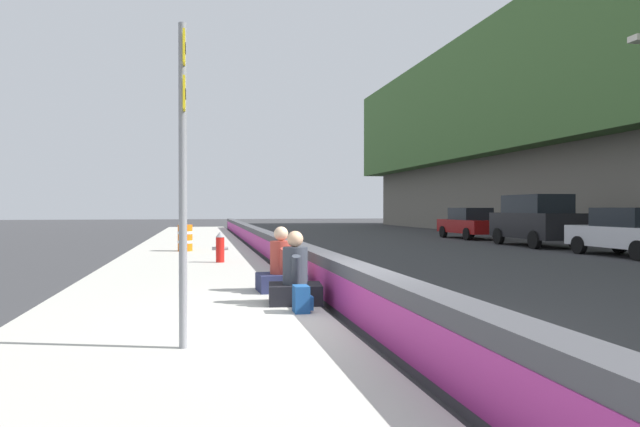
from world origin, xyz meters
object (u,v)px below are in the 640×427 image
Objects in this scene: construction_barrel at (185,238)px; parked_car_fourth at (535,220)px; fire_hydrant at (220,247)px; backpack at (302,299)px; seated_person_foreground at (295,281)px; parked_car_midline at (469,223)px; seated_person_middle at (281,271)px; route_sign_post at (183,161)px; parked_car_third at (629,232)px.

parked_car_fourth is at bearing -84.43° from construction_barrel.
backpack is at bearing -173.47° from fire_hydrant.
parked_car_midline is at bearing -33.44° from seated_person_foreground.
seated_person_middle is (1.42, 0.03, 0.01)m from seated_person_foreground.
construction_barrel reaches higher than fire_hydrant.
route_sign_post is at bearing 137.52° from parked_car_fourth.
parked_car_fourth is at bearing -47.42° from seated_person_middle.
fire_hydrant is 8.19m from backpack.
route_sign_post is 9.00× the size of backpack.
seated_person_foreground is 2.96× the size of backpack.
backpack is 0.09× the size of parked_car_third.
parked_car_midline is (18.29, -13.04, 0.35)m from seated_person_middle.
seated_person_foreground is 23.61m from parked_car_midline.
seated_person_middle reaches higher than construction_barrel.
route_sign_post is at bearing 125.50° from parked_car_third.
backpack is 24.32m from parked_car_midline.
parked_car_third is (-4.02, -15.10, 0.24)m from construction_barrel.
parked_car_fourth is (13.35, -12.96, 0.67)m from seated_person_foreground.
seated_person_middle is (4.06, -1.66, -1.69)m from route_sign_post.
parked_car_midline is (22.35, -14.70, -1.35)m from route_sign_post.
parked_car_third reaches higher than seated_person_middle.
parked_car_fourth reaches higher than backpack.
parked_car_third is at bearing -179.87° from parked_car_midline.
backpack is 0.42× the size of construction_barrel.
route_sign_post is 21.72m from parked_car_fourth.
seated_person_middle is 22.46m from parked_car_midline.
seated_person_foreground is (2.64, -1.69, -1.70)m from route_sign_post.
route_sign_post reaches higher than seated_person_middle.
seated_person_foreground is 0.24× the size of parked_car_fourth.
backpack is at bearing 177.69° from seated_person_foreground.
seated_person_foreground is 0.26× the size of parked_car_midline.
backpack is at bearing -42.20° from route_sign_post.
parked_car_fourth is at bearing 0.86° from parked_car_third.
seated_person_foreground is 15.23m from parked_car_third.
backpack is at bearing 147.55° from parked_car_midline.
construction_barrel is 0.21× the size of parked_car_midline.
fire_hydrant is 4.70m from construction_barrel.
seated_person_middle is 14.58m from parked_car_third.
seated_person_middle is at bearing 144.50° from parked_car_midline.
backpack is at bearing -170.93° from construction_barrel.
route_sign_post is at bearing 157.75° from seated_person_middle.
seated_person_middle is 3.02× the size of backpack.
seated_person_middle is 0.27× the size of parked_car_midline.
backpack is at bearing 179.97° from seated_person_middle.
route_sign_post is 0.80× the size of parked_car_third.
parked_car_third is (7.87, -13.04, 0.35)m from seated_person_foreground.
parked_car_fourth is at bearing -66.56° from fire_hydrant.
fire_hydrant is (9.96, -0.73, -1.62)m from route_sign_post.
fire_hydrant is at bearing 8.97° from seated_person_middle.
seated_person_foreground is at bearing -170.17° from construction_barrel.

